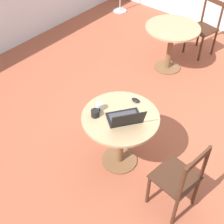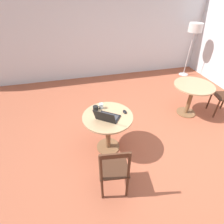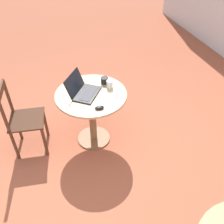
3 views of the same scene
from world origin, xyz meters
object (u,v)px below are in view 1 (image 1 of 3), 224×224
at_px(chair_near_front, 179,180).
at_px(mug, 95,113).
at_px(mouse, 136,100).
at_px(drinking_glass, 100,106).
at_px(cafe_table_mid, 172,37).
at_px(chair_mid_right, 204,28).
at_px(cafe_table_near, 120,127).
at_px(laptop, 125,118).

bearing_deg(chair_near_front, mug, 93.13).
bearing_deg(mouse, drinking_glass, 148.18).
bearing_deg(mouse, cafe_table_mid, 18.49).
bearing_deg(chair_mid_right, drinking_glass, -176.41).
xyz_separation_m(chair_mid_right, drinking_glass, (-2.84, -0.18, 0.32)).
bearing_deg(mug, cafe_table_mid, 10.09).
distance_m(cafe_table_near, mouse, 0.35).
xyz_separation_m(cafe_table_near, cafe_table_mid, (2.02, 0.60, 0.00)).
distance_m(laptop, drinking_glass, 0.32).
bearing_deg(laptop, mug, 114.56).
xyz_separation_m(cafe_table_mid, mouse, (-1.72, -0.58, 0.18)).
height_order(mouse, drinking_glass, drinking_glass).
bearing_deg(cafe_table_mid, chair_near_front, -146.43).
relative_size(mouse, mug, 0.81).
xyz_separation_m(cafe_table_mid, chair_mid_right, (0.76, -0.18, -0.11)).
xyz_separation_m(chair_near_front, chair_mid_right, (2.88, 1.23, 0.00)).
height_order(cafe_table_near, drinking_glass, drinking_glass).
xyz_separation_m(cafe_table_near, mug, (-0.16, 0.21, 0.20)).
xyz_separation_m(cafe_table_near, laptop, (-0.03, -0.08, 0.21)).
relative_size(cafe_table_near, drinking_glass, 9.20).
bearing_deg(chair_near_front, cafe_table_near, 82.67).
relative_size(cafe_table_near, mug, 6.69).
bearing_deg(cafe_table_near, chair_near_front, -97.33).
distance_m(chair_mid_right, laptop, 2.87).
xyz_separation_m(cafe_table_near, drinking_glass, (-0.06, 0.24, 0.21)).
bearing_deg(drinking_glass, mug, -163.01).
xyz_separation_m(chair_near_front, drinking_glass, (0.05, 1.05, 0.32)).
bearing_deg(laptop, chair_near_front, -96.09).
relative_size(cafe_table_mid, drinking_glass, 9.20).
distance_m(cafe_table_mid, laptop, 2.16).
xyz_separation_m(cafe_table_mid, mug, (-2.18, -0.39, 0.20)).
height_order(cafe_table_mid, laptop, laptop).
bearing_deg(cafe_table_near, chair_mid_right, 8.57).
height_order(mug, drinking_glass, drinking_glass).
relative_size(chair_near_front, mug, 7.50).
height_order(chair_near_front, mouse, chair_near_front).
bearing_deg(chair_near_front, laptop, 83.91).
height_order(cafe_table_near, laptop, laptop).
bearing_deg(laptop, chair_mid_right, 10.13).
height_order(cafe_table_mid, chair_mid_right, chair_mid_right).
distance_m(cafe_table_near, mug, 0.33).
xyz_separation_m(cafe_table_mid, chair_near_front, (-2.12, -1.41, -0.11)).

